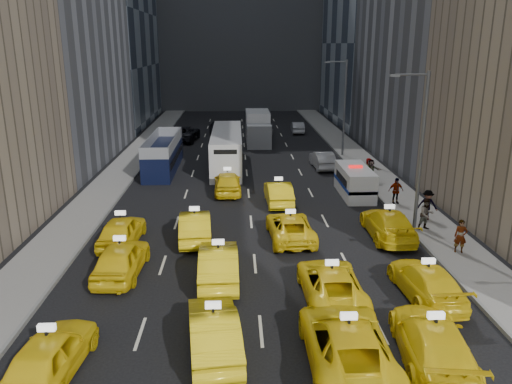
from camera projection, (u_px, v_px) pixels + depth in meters
ground at (264, 363)px, 16.80m from camera, size 160.00×160.00×0.00m
sidewalk_west at (117, 176)px, 40.32m from camera, size 3.00×90.00×0.15m
sidewalk_east at (374, 174)px, 41.13m from camera, size 3.00×90.00×0.15m
curb_west at (135, 176)px, 40.37m from camera, size 0.15×90.00×0.18m
curb_east at (357, 174)px, 41.07m from camera, size 0.15×90.00×0.18m
streetlight_near at (420, 147)px, 27.25m from camera, size 2.15×0.22×9.00m
streetlight_far at (343, 105)px, 46.40m from camera, size 2.15×0.22×9.00m
taxi_4 at (50, 355)px, 15.99m from camera, size 2.28×4.67×1.53m
taxi_5 at (214, 331)px, 17.28m from camera, size 2.21×4.94×1.57m
taxi_6 at (347, 344)px, 16.46m from camera, size 2.78×5.94×1.65m
taxi_7 at (433, 342)px, 16.64m from camera, size 2.85×5.64×1.57m
taxi_8 at (121, 259)px, 23.03m from camera, size 2.13×4.82×1.62m
taxi_9 at (219, 263)px, 22.53m from camera, size 1.87×5.01×1.64m
taxi_10 at (331, 283)px, 20.85m from camera, size 2.45×5.25×1.45m
taxi_11 at (426, 281)px, 21.01m from camera, size 2.25×5.08×1.45m
taxi_12 at (122, 231)px, 26.60m from camera, size 2.08×4.67×1.56m
taxi_13 at (195, 226)px, 27.25m from camera, size 2.04×4.88×1.57m
taxi_14 at (290, 227)px, 27.32m from camera, size 2.55×5.12×1.39m
taxi_15 at (388, 224)px, 27.58m from camera, size 2.27×5.45×1.57m
taxi_16 at (228, 182)px, 35.77m from camera, size 2.03×4.75×1.60m
taxi_17 at (278, 193)px, 33.41m from camera, size 1.76×4.69×1.53m
nypd_van at (355, 182)px, 35.22m from camera, size 2.37×5.21×2.17m
double_decker at (163, 154)px, 42.33m from camera, size 3.49×10.04×2.86m
city_bus at (227, 149)px, 43.46m from camera, size 2.75×12.12×3.12m
box_truck at (258, 128)px, 53.73m from camera, size 3.07×7.51×3.35m
misc_car_0 at (323, 160)px, 43.07m from camera, size 1.77×4.55×1.48m
misc_car_1 at (185, 133)px, 55.25m from camera, size 3.37×6.21×1.65m
misc_car_2 at (264, 128)px, 59.78m from camera, size 2.22×5.09×1.46m
misc_car_3 at (217, 127)px, 59.57m from camera, size 2.15×4.68×1.55m
misc_car_4 at (298, 127)px, 60.31m from camera, size 1.54×4.06×1.32m
pedestrian_0 at (461, 236)px, 25.19m from camera, size 0.71×0.56×1.72m
pedestrian_1 at (426, 214)px, 28.28m from camera, size 0.97×0.65×1.83m
pedestrian_2 at (427, 205)px, 29.93m from camera, size 1.28×0.83×1.83m
pedestrian_3 at (396, 191)px, 32.96m from camera, size 1.08×0.59×1.76m
pedestrian_4 at (368, 169)px, 38.83m from camera, size 0.89×0.56×1.70m
pedestrian_5 at (371, 170)px, 38.39m from camera, size 1.61×0.58×1.70m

